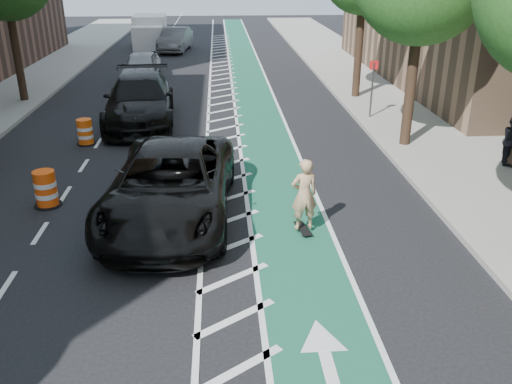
{
  "coord_description": "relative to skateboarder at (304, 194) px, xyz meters",
  "views": [
    {
      "loc": [
        1.32,
        -9.82,
        6.19
      ],
      "look_at": [
        2.13,
        2.06,
        1.1
      ],
      "focal_mm": 38.0,
      "sensor_mm": 36.0,
      "label": 1
    }
  ],
  "objects": [
    {
      "name": "car_grey",
      "position": [
        -5.14,
        29.59,
        -0.17
      ],
      "size": [
        2.44,
        5.29,
        1.68
      ],
      "primitive_type": "imported",
      "rotation": [
        0.0,
        0.0,
        -0.13
      ],
      "color": "#57585C",
      "rests_on": "ground"
    },
    {
      "name": "sign_post",
      "position": [
        4.31,
        9.96,
        0.34
      ],
      "size": [
        0.35,
        0.08,
        2.47
      ],
      "color": "#4C4C4C",
      "rests_on": "ground"
    },
    {
      "name": "curb_right",
      "position": [
        3.76,
        7.96,
        -0.93
      ],
      "size": [
        0.12,
        90.0,
        0.16
      ],
      "primitive_type": "cube",
      "color": "gray",
      "rests_on": "ground"
    },
    {
      "name": "barrel_a",
      "position": [
        -6.75,
        2.03,
        -0.53
      ],
      "size": [
        0.74,
        0.74,
        1.01
      ],
      "color": "#FF4F0D",
      "rests_on": "ground"
    },
    {
      "name": "buffer_strip",
      "position": [
        -1.79,
        7.96,
        -1.0
      ],
      "size": [
        1.4,
        90.0,
        0.01
      ],
      "primitive_type": "cube",
      "color": "silver",
      "rests_on": "ground"
    },
    {
      "name": "ground",
      "position": [
        -3.29,
        -2.04,
        -1.01
      ],
      "size": [
        120.0,
        120.0,
        0.0
      ],
      "primitive_type": "plane",
      "color": "black",
      "rests_on": "ground"
    },
    {
      "name": "car_silver",
      "position": [
        -6.28,
        19.03,
        -0.22
      ],
      "size": [
        1.95,
        4.65,
        1.57
      ],
      "primitive_type": "imported",
      "rotation": [
        0.0,
        0.0,
        -0.02
      ],
      "color": "gray",
      "rests_on": "ground"
    },
    {
      "name": "barrel_b",
      "position": [
        -6.89,
        7.46,
        -0.57
      ],
      "size": [
        0.69,
        0.69,
        0.94
      ],
      "color": "#F7550D",
      "rests_on": "ground"
    },
    {
      "name": "box_truck",
      "position": [
        -7.33,
        32.64,
        0.03
      ],
      "size": [
        2.6,
        5.48,
        2.25
      ],
      "rotation": [
        0.0,
        0.0,
        0.04
      ],
      "color": "white",
      "rests_on": "ground"
    },
    {
      "name": "suv_far",
      "position": [
        -5.23,
        10.21,
        -0.05
      ],
      "size": [
        3.14,
        6.78,
        1.92
      ],
      "primitive_type": "imported",
      "rotation": [
        0.0,
        0.0,
        0.07
      ],
      "color": "black",
      "rests_on": "ground"
    },
    {
      "name": "sidewalk_right",
      "position": [
        6.21,
        7.96,
        -0.93
      ],
      "size": [
        5.0,
        90.0,
        0.15
      ],
      "primitive_type": "cube",
      "color": "gray",
      "rests_on": "ground"
    },
    {
      "name": "pedestrian",
      "position": [
        7.28,
        4.0,
        -0.06
      ],
      "size": [
        0.83,
        0.93,
        1.59
      ],
      "primitive_type": "imported",
      "rotation": [
        0.0,
        0.0,
        1.22
      ],
      "color": "black",
      "rests_on": "sidewalk_right"
    },
    {
      "name": "suv_near",
      "position": [
        -3.29,
        1.05,
        -0.09
      ],
      "size": [
        3.49,
        6.79,
        1.83
      ],
      "primitive_type": "imported",
      "rotation": [
        0.0,
        0.0,
        -0.07
      ],
      "color": "black",
      "rests_on": "ground"
    },
    {
      "name": "skateboard",
      "position": [
        -0.0,
        0.0,
        -0.92
      ],
      "size": [
        0.36,
        0.82,
        0.11
      ],
      "rotation": [
        0.0,
        0.0,
        0.18
      ],
      "color": "black",
      "rests_on": "ground"
    },
    {
      "name": "skateboarder",
      "position": [
        0.0,
        0.0,
        0.0
      ],
      "size": [
        0.72,
        0.54,
        1.8
      ],
      "primitive_type": "imported",
      "rotation": [
        0.0,
        0.0,
        3.32
      ],
      "color": "tan",
      "rests_on": "skateboard"
    },
    {
      "name": "barrel_c",
      "position": [
        -5.69,
        14.09,
        -0.59
      ],
      "size": [
        0.66,
        0.66,
        0.89
      ],
      "color": "#E24B0B",
      "rests_on": "ground"
    },
    {
      "name": "bike_lane",
      "position": [
        -0.29,
        7.96,
        -1.0
      ],
      "size": [
        2.0,
        90.0,
        0.01
      ],
      "primitive_type": "cube",
      "color": "#175339",
      "rests_on": "ground"
    }
  ]
}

